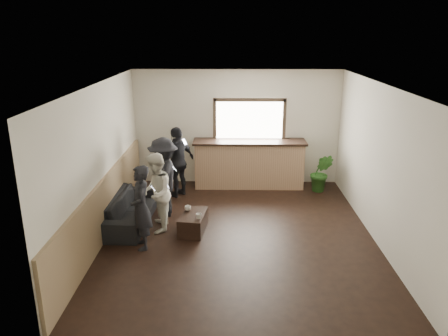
{
  "coord_description": "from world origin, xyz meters",
  "views": [
    {
      "loc": [
        -0.15,
        -7.48,
        3.7
      ],
      "look_at": [
        -0.27,
        0.4,
        1.19
      ],
      "focal_mm": 35.0,
      "sensor_mm": 36.0,
      "label": 1
    }
  ],
  "objects_px": {
    "coffee_table": "(193,222)",
    "person_b": "(156,193)",
    "bar_counter": "(249,161)",
    "sofa": "(130,209)",
    "potted_plant": "(321,173)",
    "person_d": "(178,162)",
    "cup_b": "(199,216)",
    "person_a": "(141,208)",
    "cup_a": "(188,208)",
    "person_c": "(164,177)"
  },
  "relations": [
    {
      "from": "bar_counter",
      "to": "person_b",
      "type": "distance_m",
      "value": 3.14
    },
    {
      "from": "potted_plant",
      "to": "cup_a",
      "type": "bearing_deg",
      "value": -145.56
    },
    {
      "from": "potted_plant",
      "to": "person_a",
      "type": "distance_m",
      "value": 4.68
    },
    {
      "from": "person_c",
      "to": "bar_counter",
      "type": "bearing_deg",
      "value": 132.99
    },
    {
      "from": "bar_counter",
      "to": "person_c",
      "type": "relative_size",
      "value": 1.64
    },
    {
      "from": "coffee_table",
      "to": "potted_plant",
      "type": "xyz_separation_m",
      "value": [
        2.86,
        2.2,
        0.29
      ]
    },
    {
      "from": "cup_b",
      "to": "person_a",
      "type": "relative_size",
      "value": 0.07
    },
    {
      "from": "bar_counter",
      "to": "person_c",
      "type": "bearing_deg",
      "value": -135.35
    },
    {
      "from": "bar_counter",
      "to": "sofa",
      "type": "distance_m",
      "value": 3.31
    },
    {
      "from": "bar_counter",
      "to": "person_b",
      "type": "height_order",
      "value": "bar_counter"
    },
    {
      "from": "cup_b",
      "to": "person_d",
      "type": "distance_m",
      "value": 2.23
    },
    {
      "from": "coffee_table",
      "to": "cup_b",
      "type": "bearing_deg",
      "value": -60.25
    },
    {
      "from": "bar_counter",
      "to": "cup_b",
      "type": "distance_m",
      "value": 2.98
    },
    {
      "from": "cup_a",
      "to": "person_d",
      "type": "height_order",
      "value": "person_d"
    },
    {
      "from": "potted_plant",
      "to": "person_d",
      "type": "relative_size",
      "value": 0.57
    },
    {
      "from": "cup_b",
      "to": "person_c",
      "type": "relative_size",
      "value": 0.06
    },
    {
      "from": "cup_b",
      "to": "person_b",
      "type": "height_order",
      "value": "person_b"
    },
    {
      "from": "cup_b",
      "to": "potted_plant",
      "type": "height_order",
      "value": "potted_plant"
    },
    {
      "from": "cup_b",
      "to": "bar_counter",
      "type": "bearing_deg",
      "value": 69.56
    },
    {
      "from": "person_b",
      "to": "person_c",
      "type": "bearing_deg",
      "value": 171.64
    },
    {
      "from": "bar_counter",
      "to": "potted_plant",
      "type": "bearing_deg",
      "value": -12.18
    },
    {
      "from": "person_c",
      "to": "cup_b",
      "type": "bearing_deg",
      "value": 36.31
    },
    {
      "from": "sofa",
      "to": "bar_counter",
      "type": "bearing_deg",
      "value": -45.45
    },
    {
      "from": "coffee_table",
      "to": "person_d",
      "type": "bearing_deg",
      "value": 104.47
    },
    {
      "from": "bar_counter",
      "to": "person_a",
      "type": "height_order",
      "value": "bar_counter"
    },
    {
      "from": "person_b",
      "to": "coffee_table",
      "type": "bearing_deg",
      "value": 82.32
    },
    {
      "from": "potted_plant",
      "to": "person_a",
      "type": "bearing_deg",
      "value": -142.29
    },
    {
      "from": "bar_counter",
      "to": "person_a",
      "type": "bearing_deg",
      "value": -121.81
    },
    {
      "from": "person_b",
      "to": "person_d",
      "type": "xyz_separation_m",
      "value": [
        0.21,
        1.85,
        0.05
      ]
    },
    {
      "from": "coffee_table",
      "to": "person_b",
      "type": "xyz_separation_m",
      "value": [
        -0.7,
        0.04,
        0.58
      ]
    },
    {
      "from": "coffee_table",
      "to": "person_a",
      "type": "bearing_deg",
      "value": -141.78
    },
    {
      "from": "cup_b",
      "to": "person_b",
      "type": "relative_size",
      "value": 0.07
    },
    {
      "from": "bar_counter",
      "to": "sofa",
      "type": "relative_size",
      "value": 1.36
    },
    {
      "from": "bar_counter",
      "to": "person_c",
      "type": "height_order",
      "value": "bar_counter"
    },
    {
      "from": "coffee_table",
      "to": "person_d",
      "type": "height_order",
      "value": "person_d"
    },
    {
      "from": "sofa",
      "to": "coffee_table",
      "type": "distance_m",
      "value": 1.34
    },
    {
      "from": "cup_a",
      "to": "potted_plant",
      "type": "xyz_separation_m",
      "value": [
        2.97,
        2.04,
        0.06
      ]
    },
    {
      "from": "person_d",
      "to": "person_b",
      "type": "bearing_deg",
      "value": 31.63
    },
    {
      "from": "sofa",
      "to": "person_c",
      "type": "xyz_separation_m",
      "value": [
        0.64,
        0.41,
        0.53
      ]
    },
    {
      "from": "sofa",
      "to": "potted_plant",
      "type": "bearing_deg",
      "value": -63.52
    },
    {
      "from": "cup_b",
      "to": "person_c",
      "type": "distance_m",
      "value": 1.33
    },
    {
      "from": "cup_b",
      "to": "person_c",
      "type": "xyz_separation_m",
      "value": [
        -0.77,
        0.99,
        0.42
      ]
    },
    {
      "from": "cup_b",
      "to": "person_b",
      "type": "xyz_separation_m",
      "value": [
        -0.82,
        0.25,
        0.36
      ]
    },
    {
      "from": "person_a",
      "to": "person_b",
      "type": "xyz_separation_m",
      "value": [
        0.14,
        0.7,
        0.01
      ]
    },
    {
      "from": "sofa",
      "to": "potted_plant",
      "type": "relative_size",
      "value": 2.13
    },
    {
      "from": "cup_a",
      "to": "cup_b",
      "type": "xyz_separation_m",
      "value": [
        0.24,
        -0.38,
        0.0
      ]
    },
    {
      "from": "sofa",
      "to": "potted_plant",
      "type": "height_order",
      "value": "potted_plant"
    },
    {
      "from": "cup_b",
      "to": "person_a",
      "type": "xyz_separation_m",
      "value": [
        -0.96,
        -0.44,
        0.35
      ]
    },
    {
      "from": "person_a",
      "to": "sofa",
      "type": "bearing_deg",
      "value": -172.19
    },
    {
      "from": "person_a",
      "to": "coffee_table",
      "type": "bearing_deg",
      "value": 112.2
    }
  ]
}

